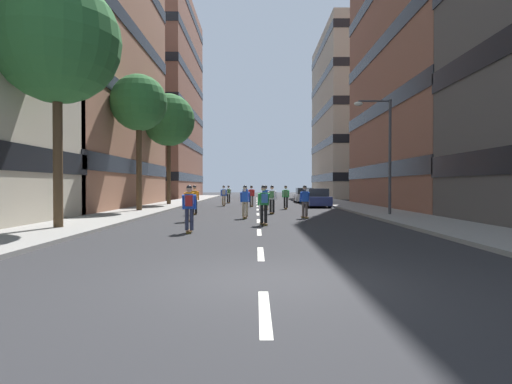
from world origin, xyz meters
TOP-DOWN VIEW (x-y plane):
  - ground_plane at (0.00, 25.46)m, footprint 152.76×152.76m
  - sidewalk_left at (-7.82, 28.64)m, footprint 3.47×70.01m
  - sidewalk_right at (7.82, 28.64)m, footprint 3.47×70.01m
  - lane_markings at (0.00, 25.50)m, footprint 0.16×57.20m
  - building_left_mid at (-16.65, 25.59)m, footprint 14.31×21.28m
  - building_left_far at (-16.65, 55.26)m, footprint 14.31×23.52m
  - building_right_far at (16.65, 55.26)m, footprint 14.31×20.37m
  - parked_car_near at (4.89, 35.95)m, footprint 1.82×4.40m
  - parked_car_mid at (4.89, 26.79)m, footprint 1.82×4.40m
  - street_tree_near at (-7.82, 8.58)m, footprint 4.84×4.84m
  - street_tree_mid at (-7.82, 29.43)m, footprint 4.59×4.59m
  - street_tree_far at (-7.82, 19.98)m, footprint 3.68×3.68m
  - streetlamp_right at (7.11, 16.13)m, footprint 2.13×0.30m
  - skater_0 at (-2.60, 7.83)m, footprint 0.55×0.92m
  - skater_1 at (2.10, 23.66)m, footprint 0.54×0.90m
  - skater_2 at (0.59, 22.65)m, footprint 0.57×0.92m
  - skater_3 at (2.51, 14.87)m, footprint 0.57×0.92m
  - skater_4 at (-3.82, 17.56)m, footprint 0.54×0.91m
  - skater_5 at (0.87, 18.39)m, footprint 0.56×0.92m
  - skater_6 at (0.23, 10.86)m, footprint 0.57×0.92m
  - skater_7 at (-2.88, 28.24)m, footprint 0.55×0.91m
  - skater_8 at (-1.17, 33.06)m, footprint 0.57×0.92m
  - skater_9 at (-0.70, 14.68)m, footprint 0.54×0.91m
  - skater_10 at (-0.50, 27.36)m, footprint 0.56×0.92m
  - skater_11 at (-2.85, 34.26)m, footprint 0.57×0.92m
  - skater_12 at (-3.38, 12.78)m, footprint 0.56×0.92m

SIDE VIEW (x-z plane):
  - ground_plane at x=0.00m, z-range 0.00..0.00m
  - lane_markings at x=0.00m, z-range 0.00..0.01m
  - sidewalk_left at x=-7.82m, z-range 0.00..0.14m
  - sidewalk_right at x=7.82m, z-range 0.00..0.14m
  - parked_car_near at x=4.89m, z-range -0.06..1.46m
  - parked_car_mid at x=4.89m, z-range -0.06..1.46m
  - skater_2 at x=0.59m, z-range 0.10..1.87m
  - skater_3 at x=2.51m, z-range 0.10..1.87m
  - skater_4 at x=-3.82m, z-range 0.10..1.87m
  - skater_9 at x=-0.70m, z-range 0.10..1.87m
  - skater_10 at x=-0.50m, z-range 0.10..1.87m
  - skater_12 at x=-3.38m, z-range 0.10..1.87m
  - skater_0 at x=-2.60m, z-range 0.13..1.90m
  - skater_1 at x=2.10m, z-range 0.13..1.90m
  - skater_5 at x=0.87m, z-range 0.13..1.90m
  - skater_6 at x=0.23m, z-range 0.13..1.90m
  - skater_7 at x=-2.88m, z-range 0.13..1.90m
  - skater_8 at x=-1.17m, z-range 0.13..1.90m
  - skater_11 at x=-2.85m, z-range 0.13..1.90m
  - streetlamp_right at x=7.11m, z-range 0.89..7.39m
  - street_tree_far at x=-7.82m, z-range 2.69..11.60m
  - street_tree_near at x=-7.82m, z-range 2.52..12.19m
  - street_tree_mid at x=-7.82m, z-range 2.66..12.36m
  - building_left_mid at x=-16.65m, z-range 0.09..21.31m
  - building_right_far at x=16.65m, z-range 0.09..24.06m
  - building_left_far at x=-16.65m, z-range 0.09..29.12m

